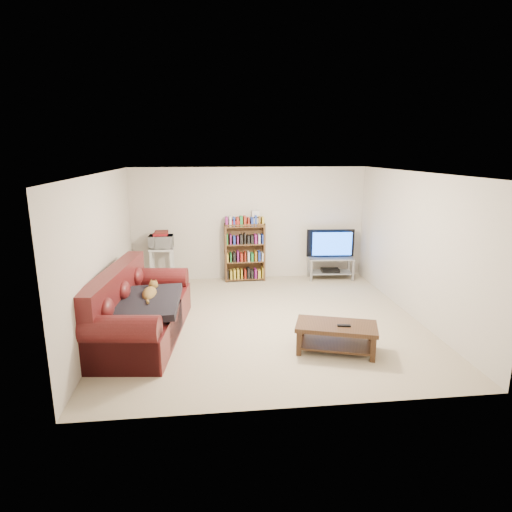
{
  "coord_description": "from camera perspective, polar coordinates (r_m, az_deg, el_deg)",
  "views": [
    {
      "loc": [
        -0.9,
        -6.55,
        2.72
      ],
      "look_at": [
        -0.1,
        0.4,
        1.0
      ],
      "focal_mm": 30.0,
      "sensor_mm": 36.0,
      "label": 1
    }
  ],
  "objects": [
    {
      "name": "wall_front",
      "position": [
        4.42,
        5.63,
        -6.36
      ],
      "size": [
        5.0,
        0.0,
        5.0
      ],
      "primitive_type": "plane",
      "rotation": [
        -1.57,
        0.0,
        0.0
      ],
      "color": "beige",
      "rests_on": "ground"
    },
    {
      "name": "microwave",
      "position": [
        8.97,
        -12.55,
        1.86
      ],
      "size": [
        0.49,
        0.33,
        0.27
      ],
      "primitive_type": "imported",
      "rotation": [
        0.0,
        0.0,
        -0.01
      ],
      "color": "silver",
      "rests_on": "microwave_stand"
    },
    {
      "name": "ceiling",
      "position": [
        6.62,
        1.28,
        11.03
      ],
      "size": [
        5.0,
        5.0,
        0.0
      ],
      "primitive_type": "plane",
      "rotation": [
        3.14,
        0.0,
        0.0
      ],
      "color": "white",
      "rests_on": "ground"
    },
    {
      "name": "dvd_player",
      "position": [
        9.48,
        9.86,
        -1.88
      ],
      "size": [
        0.4,
        0.3,
        0.06
      ],
      "primitive_type": "cube",
      "rotation": [
        0.0,
        0.0,
        -0.08
      ],
      "color": "black",
      "rests_on": "tv_stand"
    },
    {
      "name": "wall_left",
      "position": [
        6.92,
        -19.77,
        0.28
      ],
      "size": [
        0.0,
        5.0,
        5.0
      ],
      "primitive_type": "plane",
      "rotation": [
        1.57,
        0.0,
        1.57
      ],
      "color": "beige",
      "rests_on": "ground"
    },
    {
      "name": "coffee_table",
      "position": [
        6.11,
        10.63,
        -10.0
      ],
      "size": [
        1.22,
        0.86,
        0.4
      ],
      "rotation": [
        0.0,
        0.0,
        -0.31
      ],
      "color": "#382213",
      "rests_on": "floor"
    },
    {
      "name": "bookshelf",
      "position": [
        9.13,
        -1.52,
        0.63
      ],
      "size": [
        0.87,
        0.29,
        1.24
      ],
      "rotation": [
        0.0,
        0.0,
        0.03
      ],
      "color": "#50341B",
      "rests_on": "floor"
    },
    {
      "name": "blanket",
      "position": [
        6.4,
        -14.45,
        -6.04
      ],
      "size": [
        0.98,
        1.25,
        0.2
      ],
      "primitive_type": "cube",
      "rotation": [
        0.05,
        -0.04,
        -0.03
      ],
      "color": "black",
      "rests_on": "sofa"
    },
    {
      "name": "wall_right",
      "position": [
        7.54,
        20.42,
        1.29
      ],
      "size": [
        0.0,
        5.0,
        5.0
      ],
      "primitive_type": "plane",
      "rotation": [
        1.57,
        0.0,
        -1.57
      ],
      "color": "beige",
      "rests_on": "ground"
    },
    {
      "name": "sofa",
      "position": [
        6.69,
        -15.62,
        -7.44
      ],
      "size": [
        1.32,
        2.53,
        1.04
      ],
      "rotation": [
        0.0,
        0.0,
        -0.11
      ],
      "color": "#501415",
      "rests_on": "floor"
    },
    {
      "name": "game_boxes",
      "position": [
        8.94,
        -12.6,
        2.86
      ],
      "size": [
        0.29,
        0.25,
        0.05
      ],
      "primitive_type": "cube",
      "rotation": [
        0.0,
        0.0,
        -0.01
      ],
      "color": "maroon",
      "rests_on": "microwave"
    },
    {
      "name": "remote",
      "position": [
        6.01,
        11.64,
        -9.08
      ],
      "size": [
        0.19,
        0.08,
        0.02
      ],
      "primitive_type": "cube",
      "rotation": [
        0.0,
        0.0,
        -0.16
      ],
      "color": "black",
      "rests_on": "coffee_table"
    },
    {
      "name": "cat",
      "position": [
        6.59,
        -14.02,
        -4.9
      ],
      "size": [
        0.34,
        0.69,
        0.2
      ],
      "primitive_type": null,
      "rotation": [
        0.0,
        0.0,
        -0.11
      ],
      "color": "brown",
      "rests_on": "sofa"
    },
    {
      "name": "wall_back",
      "position": [
        9.22,
        -0.88,
        4.32
      ],
      "size": [
        5.0,
        0.0,
        5.0
      ],
      "primitive_type": "plane",
      "rotation": [
        1.57,
        0.0,
        0.0
      ],
      "color": "beige",
      "rests_on": "ground"
    },
    {
      "name": "floor",
      "position": [
        7.15,
        1.18,
        -8.55
      ],
      "size": [
        5.0,
        5.0,
        0.0
      ],
      "primitive_type": "plane",
      "color": "#C5B493",
      "rests_on": "ground"
    },
    {
      "name": "shelf_clutter",
      "position": [
        9.02,
        -0.93,
        5.04
      ],
      "size": [
        0.63,
        0.21,
        0.28
      ],
      "rotation": [
        0.0,
        0.0,
        0.03
      ],
      "color": "silver",
      "rests_on": "bookshelf"
    },
    {
      "name": "television",
      "position": [
        9.34,
        10.01,
        1.6
      ],
      "size": [
        1.04,
        0.21,
        0.6
      ],
      "primitive_type": "imported",
      "rotation": [
        0.0,
        0.0,
        3.07
      ],
      "color": "black",
      "rests_on": "tv_stand"
    },
    {
      "name": "microwave_stand",
      "position": [
        9.06,
        -12.41,
        -0.7
      ],
      "size": [
        0.49,
        0.36,
        0.78
      ],
      "rotation": [
        0.0,
        0.0,
        -0.01
      ],
      "color": "silver",
      "rests_on": "floor"
    },
    {
      "name": "tv_stand",
      "position": [
        9.45,
        9.9,
        -1.08
      ],
      "size": [
        0.99,
        0.5,
        0.48
      ],
      "rotation": [
        0.0,
        0.0,
        -0.08
      ],
      "color": "#999EA3",
      "rests_on": "floor"
    }
  ]
}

